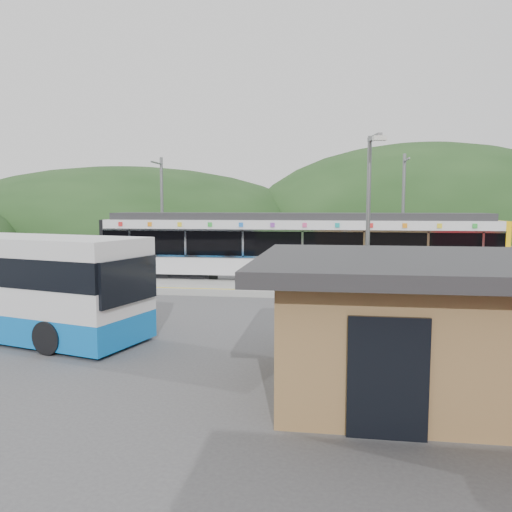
# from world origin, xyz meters

# --- Properties ---
(ground) EXTENTS (120.00, 120.00, 0.00)m
(ground) POSITION_xyz_m (0.00, 0.00, 0.00)
(ground) COLOR #4C4C4F
(ground) RESTS_ON ground
(hills) EXTENTS (146.00, 149.00, 26.00)m
(hills) POSITION_xyz_m (6.19, 5.29, 0.00)
(hills) COLOR #1E3D19
(hills) RESTS_ON ground
(platform) EXTENTS (26.00, 3.20, 0.30)m
(platform) POSITION_xyz_m (0.00, 3.30, 0.15)
(platform) COLOR #9E9E99
(platform) RESTS_ON ground
(yellow_line) EXTENTS (26.00, 0.10, 0.01)m
(yellow_line) POSITION_xyz_m (0.00, 2.00, 0.30)
(yellow_line) COLOR yellow
(yellow_line) RESTS_ON platform
(train) EXTENTS (20.44, 3.01, 3.74)m
(train) POSITION_xyz_m (1.15, 6.00, 2.06)
(train) COLOR black
(train) RESTS_ON ground
(catenary_mast_west) EXTENTS (0.18, 1.80, 7.00)m
(catenary_mast_west) POSITION_xyz_m (-7.00, 8.56, 3.65)
(catenary_mast_west) COLOR slate
(catenary_mast_west) RESTS_ON ground
(catenary_mast_east) EXTENTS (0.18, 1.80, 7.00)m
(catenary_mast_east) POSITION_xyz_m (7.00, 8.56, 3.65)
(catenary_mast_east) COLOR slate
(catenary_mast_east) RESTS_ON ground
(station_shelter) EXTENTS (9.20, 6.20, 3.00)m
(station_shelter) POSITION_xyz_m (6.00, -9.01, 1.55)
(station_shelter) COLOR olive
(station_shelter) RESTS_ON ground
(lamp_post) EXTENTS (0.38, 1.10, 6.08)m
(lamp_post) POSITION_xyz_m (4.05, -5.65, 3.63)
(lamp_post) COLOR slate
(lamp_post) RESTS_ON ground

